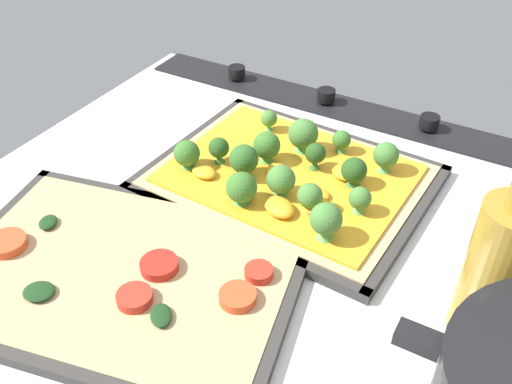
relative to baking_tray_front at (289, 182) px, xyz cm
name	(u,v)px	position (x,y,z in cm)	size (l,w,h in cm)	color
ground_plane	(277,251)	(-3.79, 10.27, -1.87)	(81.02, 69.98, 3.00)	silver
stove_control_panel	(375,115)	(-3.79, -21.22, 0.18)	(77.78, 7.00, 2.60)	black
baking_tray_front	(289,182)	(0.00, 0.00, 0.00)	(35.14, 28.35, 1.30)	#33302D
broccoli_pizza	(289,173)	(-0.28, 0.64, 1.85)	(32.61, 25.81, 6.02)	tan
baking_tray_back	(123,276)	(7.73, 23.32, 0.00)	(41.15, 32.87, 1.30)	#33302D
veggie_pizza_back	(123,272)	(7.56, 23.36, 0.68)	(38.30, 30.02, 1.90)	tan
oil_bottle	(499,267)	(-26.20, 11.36, 7.74)	(5.92, 5.92, 19.92)	olive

